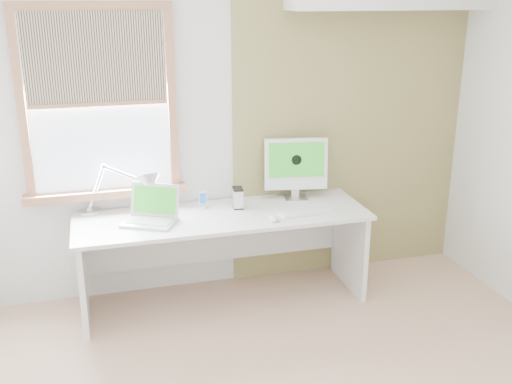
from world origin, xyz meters
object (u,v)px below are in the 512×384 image
object	(u,v)px
imac	(296,165)
laptop	(152,213)
desk_lamp	(138,188)
desk	(221,235)
external_drive	(238,198)

from	to	relation	value
imac	laptop	bearing A→B (deg)	-169.81
desk_lamp	laptop	xyz separation A→B (m)	(0.08, -0.18, -0.14)
desk_lamp	desk	bearing A→B (deg)	-11.14
desk	laptop	world-z (taller)	laptop
desk_lamp	laptop	size ratio (longest dim) A/B	1.41
desk	desk_lamp	xyz separation A→B (m)	(-0.60, 0.12, 0.40)
external_drive	laptop	bearing A→B (deg)	-170.06
desk	desk_lamp	distance (m)	0.73
desk	external_drive	size ratio (longest dim) A/B	13.95
desk_lamp	imac	world-z (taller)	imac
external_drive	imac	distance (m)	0.55
external_drive	imac	bearing A→B (deg)	10.52
external_drive	desk	bearing A→B (deg)	-157.88
desk_lamp	external_drive	xyz separation A→B (m)	(0.75, -0.06, -0.12)
laptop	external_drive	distance (m)	0.68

